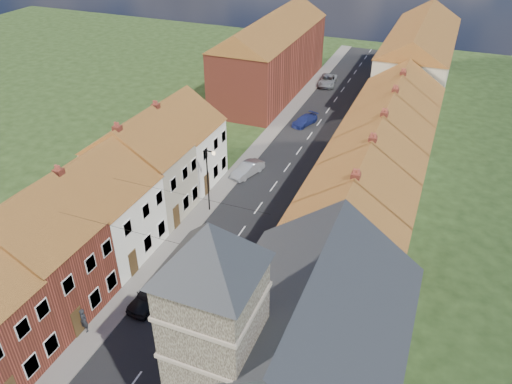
# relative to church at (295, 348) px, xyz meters

# --- Properties ---
(road) EXTENTS (7.00, 90.00, 0.02)m
(road) POSITION_rel_church_xyz_m (-9.36, 26.68, -5.87)
(road) COLOR black
(road) RESTS_ON ground
(pavement_left) EXTENTS (1.80, 90.00, 0.12)m
(pavement_left) POSITION_rel_church_xyz_m (-13.76, 26.68, -5.82)
(pavement_left) COLOR slate
(pavement_left) RESTS_ON ground
(pavement_right) EXTENTS (1.80, 90.00, 0.12)m
(pavement_right) POSITION_rel_church_xyz_m (-4.96, 26.68, -5.82)
(pavement_right) COLOR slate
(pavement_right) RESTS_ON ground
(church) EXTENTS (11.25, 14.25, 15.20)m
(church) POSITION_rel_church_xyz_m (0.00, 0.00, 0.00)
(church) COLOR black
(church) RESTS_ON ground
(cottage_r_tudor) EXTENTS (8.30, 5.20, 9.00)m
(cottage_r_tudor) POSITION_rel_church_xyz_m (-0.09, 9.37, -1.41)
(cottage_r_tudor) COLOR #ABA690
(cottage_r_tudor) RESTS_ON ground
(cottage_r_white_near) EXTENTS (8.30, 6.00, 9.00)m
(cottage_r_white_near) POSITION_rel_church_xyz_m (-0.06, 14.77, -1.40)
(cottage_r_white_near) COLOR brown
(cottage_r_white_near) RESTS_ON ground
(cottage_r_cream_mid) EXTENTS (8.30, 5.20, 9.00)m
(cottage_r_cream_mid) POSITION_rel_church_xyz_m (-0.06, 20.17, -1.40)
(cottage_r_cream_mid) COLOR #ABA690
(cottage_r_cream_mid) RESTS_ON ground
(cottage_r_pink) EXTENTS (8.30, 6.00, 9.00)m
(cottage_r_pink) POSITION_rel_church_xyz_m (-0.06, 25.57, -1.40)
(cottage_r_pink) COLOR #BDA396
(cottage_r_pink) RESTS_ON ground
(cottage_r_white_far) EXTENTS (8.30, 5.20, 9.00)m
(cottage_r_white_far) POSITION_rel_church_xyz_m (-0.06, 30.97, -1.40)
(cottage_r_white_far) COLOR white
(cottage_r_white_far) RESTS_ON ground
(cottage_r_cream_far) EXTENTS (8.30, 6.00, 9.00)m
(cottage_r_cream_far) POSITION_rel_church_xyz_m (-0.06, 36.37, -1.40)
(cottage_r_cream_far) COLOR #BDA396
(cottage_r_cream_far) RESTS_ON ground
(cottage_l_cream) EXTENTS (8.30, 6.30, 9.10)m
(cottage_l_cream) POSITION_rel_church_xyz_m (-18.66, 2.22, -1.35)
(cottage_l_cream) COLOR brown
(cottage_l_cream) RESTS_ON ground
(cottage_l_white) EXTENTS (8.30, 6.90, 8.80)m
(cottage_l_white) POSITION_rel_church_xyz_m (-18.66, 8.62, -1.51)
(cottage_l_white) COLOR white
(cottage_l_white) RESTS_ON ground
(cottage_l_brick_mid) EXTENTS (8.30, 5.70, 9.10)m
(cottage_l_brick_mid) POSITION_rel_church_xyz_m (-18.66, 14.72, -1.35)
(cottage_l_brick_mid) COLOR #ABA690
(cottage_l_brick_mid) RESTS_ON ground
(cottage_l_pink) EXTENTS (8.30, 6.30, 8.80)m
(cottage_l_pink) POSITION_rel_church_xyz_m (-18.66, 20.52, -1.51)
(cottage_l_pink) COLOR white
(cottage_l_pink) RESTS_ON ground
(block_right_far) EXTENTS (8.30, 24.20, 10.50)m
(block_right_far) POSITION_rel_church_xyz_m (-0.06, 51.68, -0.58)
(block_right_far) COLOR #ABA690
(block_right_far) RESTS_ON ground
(block_left_far) EXTENTS (8.30, 24.20, 10.50)m
(block_left_far) POSITION_rel_church_xyz_m (-18.66, 46.68, -0.58)
(block_left_far) COLOR brown
(block_left_far) RESTS_ON ground
(lamppost) EXTENTS (0.88, 0.15, 6.00)m
(lamppost) POSITION_rel_church_xyz_m (-13.17, 16.68, -2.34)
(lamppost) COLOR black
(lamppost) RESTS_ON pavement_left
(car_near) EXTENTS (2.03, 4.35, 1.44)m
(car_near) POSITION_rel_church_xyz_m (-11.92, 5.02, -5.16)
(car_near) COLOR black
(car_near) RESTS_ON ground
(car_mid) EXTENTS (2.52, 4.18, 1.30)m
(car_mid) POSITION_rel_church_xyz_m (-12.56, 23.78, -5.23)
(car_mid) COLOR #9FA1A7
(car_mid) RESTS_ON ground
(car_far) EXTENTS (2.74, 4.13, 1.11)m
(car_far) POSITION_rel_church_xyz_m (-10.86, 37.42, -5.32)
(car_far) COLOR navy
(car_far) RESTS_ON ground
(car_distant) EXTENTS (2.72, 5.08, 1.36)m
(car_distant) POSITION_rel_church_xyz_m (-11.86, 51.69, -5.20)
(car_distant) COLOR #A5AAAD
(car_distant) RESTS_ON ground
(pedestrian_left) EXTENTS (0.70, 0.50, 1.83)m
(pedestrian_left) POSITION_rel_church_xyz_m (-14.46, 0.98, -4.84)
(pedestrian_left) COLOR black
(pedestrian_left) RESTS_ON pavement_left
(pedestrian_right) EXTENTS (0.78, 0.64, 1.49)m
(pedestrian_right) POSITION_rel_church_xyz_m (-5.66, 2.05, -5.01)
(pedestrian_right) COLOR black
(pedestrian_right) RESTS_ON pavement_right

